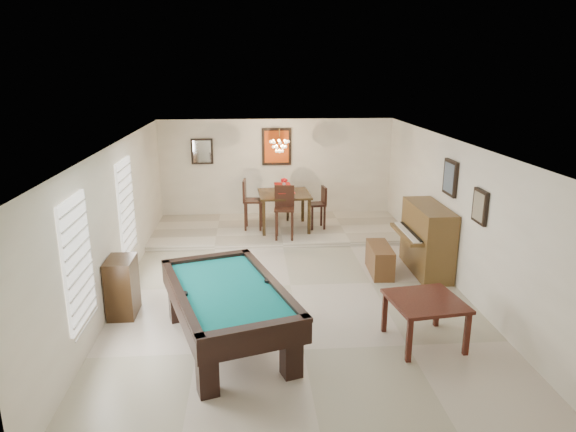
{
  "coord_description": "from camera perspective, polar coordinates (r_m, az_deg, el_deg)",
  "views": [
    {
      "loc": [
        -0.71,
        -8.66,
        3.81
      ],
      "look_at": [
        0.0,
        0.6,
        1.15
      ],
      "focal_mm": 32.0,
      "sensor_mm": 36.0,
      "label": 1
    }
  ],
  "objects": [
    {
      "name": "ground_plane",
      "position": [
        9.49,
        0.28,
        -7.75
      ],
      "size": [
        6.0,
        9.0,
        0.02
      ],
      "primitive_type": "cube",
      "color": "beige"
    },
    {
      "name": "wall_back",
      "position": [
        13.41,
        -1.27,
        5.2
      ],
      "size": [
        6.0,
        0.04,
        2.6
      ],
      "primitive_type": "cube",
      "color": "silver",
      "rests_on": "ground_plane"
    },
    {
      "name": "wall_front",
      "position": [
        4.91,
        4.7,
        -14.84
      ],
      "size": [
        6.0,
        0.04,
        2.6
      ],
      "primitive_type": "cube",
      "color": "silver",
      "rests_on": "ground_plane"
    },
    {
      "name": "wall_left",
      "position": [
        9.3,
        -18.47,
        -0.51
      ],
      "size": [
        0.04,
        9.0,
        2.6
      ],
      "primitive_type": "cube",
      "color": "silver",
      "rests_on": "ground_plane"
    },
    {
      "name": "wall_right",
      "position": [
        9.74,
        18.16,
        0.25
      ],
      "size": [
        0.04,
        9.0,
        2.6
      ],
      "primitive_type": "cube",
      "color": "silver",
      "rests_on": "ground_plane"
    },
    {
      "name": "ceiling",
      "position": [
        8.77,
        0.3,
        8.06
      ],
      "size": [
        6.0,
        9.0,
        0.04
      ],
      "primitive_type": "cube",
      "color": "white",
      "rests_on": "wall_back"
    },
    {
      "name": "dining_step",
      "position": [
        12.5,
        -0.92,
        -1.47
      ],
      "size": [
        6.0,
        2.5,
        0.12
      ],
      "primitive_type": "cube",
      "color": "beige",
      "rests_on": "ground_plane"
    },
    {
      "name": "window_left_front",
      "position": [
        7.25,
        -22.35,
        -4.67
      ],
      "size": [
        0.06,
        1.0,
        1.7
      ],
      "primitive_type": "cube",
      "color": "white",
      "rests_on": "wall_left"
    },
    {
      "name": "window_left_rear",
      "position": [
        9.83,
        -17.54,
        1.04
      ],
      "size": [
        0.06,
        1.0,
        1.7
      ],
      "primitive_type": "cube",
      "color": "white",
      "rests_on": "wall_left"
    },
    {
      "name": "pool_table",
      "position": [
        7.44,
        -6.65,
        -11.08
      ],
      "size": [
        2.13,
        2.92,
        0.87
      ],
      "primitive_type": null,
      "rotation": [
        0.0,
        0.0,
        0.3
      ],
      "color": "black",
      "rests_on": "ground_plane"
    },
    {
      "name": "square_table",
      "position": [
        7.75,
        14.89,
        -11.22
      ],
      "size": [
        1.1,
        1.1,
        0.68
      ],
      "primitive_type": null,
      "rotation": [
        0.0,
        0.0,
        0.13
      ],
      "color": "#35140D",
      "rests_on": "ground_plane"
    },
    {
      "name": "upright_piano",
      "position": [
        10.22,
        14.39,
        -2.5
      ],
      "size": [
        0.89,
        1.58,
        1.32
      ],
      "primitive_type": null,
      "color": "brown",
      "rests_on": "ground_plane"
    },
    {
      "name": "piano_bench",
      "position": [
        10.09,
        10.16,
        -4.78
      ],
      "size": [
        0.43,
        1.01,
        0.55
      ],
      "primitive_type": "cube",
      "rotation": [
        0.0,
        0.0,
        -0.05
      ],
      "color": "brown",
      "rests_on": "ground_plane"
    },
    {
      "name": "apothecary_chest",
      "position": [
        8.66,
        -17.94,
        -7.49
      ],
      "size": [
        0.42,
        0.63,
        0.95
      ],
      "primitive_type": "cube",
      "color": "black",
      "rests_on": "ground_plane"
    },
    {
      "name": "dining_table",
      "position": [
        12.25,
        -0.43,
        0.87
      ],
      "size": [
        1.24,
        1.24,
        0.99
      ],
      "primitive_type": null,
      "rotation": [
        0.0,
        0.0,
        0.04
      ],
      "color": "black",
      "rests_on": "dining_step"
    },
    {
      "name": "flower_vase",
      "position": [
        12.1,
        -0.43,
        3.71
      ],
      "size": [
        0.18,
        0.18,
        0.25
      ],
      "primitive_type": null,
      "rotation": [
        0.0,
        0.0,
        0.3
      ],
      "color": "#AC0E12",
      "rests_on": "dining_table"
    },
    {
      "name": "dining_chair_south",
      "position": [
        11.48,
        -0.41,
        0.34
      ],
      "size": [
        0.48,
        0.48,
        1.19
      ],
      "primitive_type": null,
      "rotation": [
        0.0,
        0.0,
        -0.1
      ],
      "color": "black",
      "rests_on": "dining_step"
    },
    {
      "name": "dining_chair_north",
      "position": [
        13.0,
        -0.66,
        1.71
      ],
      "size": [
        0.4,
        0.4,
        0.97
      ],
      "primitive_type": null,
      "rotation": [
        0.0,
        0.0,
        3.02
      ],
      "color": "black",
      "rests_on": "dining_step"
    },
    {
      "name": "dining_chair_west",
      "position": [
        12.21,
        -3.9,
        1.29
      ],
      "size": [
        0.48,
        0.48,
        1.2
      ],
      "primitive_type": null,
      "rotation": [
        0.0,
        0.0,
        1.49
      ],
      "color": "black",
      "rests_on": "dining_step"
    },
    {
      "name": "dining_chair_east",
      "position": [
        12.27,
        3.23,
        0.94
      ],
      "size": [
        0.42,
        0.42,
        1.02
      ],
      "primitive_type": null,
      "rotation": [
        0.0,
        0.0,
        -1.45
      ],
      "color": "black",
      "rests_on": "dining_step"
    },
    {
      "name": "chandelier",
      "position": [
        11.98,
        -0.96,
        8.27
      ],
      "size": [
        0.44,
        0.44,
        0.6
      ],
      "primitive_type": null,
      "color": "#FFE5B2",
      "rests_on": "ceiling"
    },
    {
      "name": "back_painting",
      "position": [
        13.27,
        -1.28,
        7.71
      ],
      "size": [
        0.75,
        0.06,
        0.95
      ],
      "primitive_type": "cube",
      "color": "#D84C14",
      "rests_on": "wall_back"
    },
    {
      "name": "back_mirror",
      "position": [
        13.32,
        -9.53,
        7.09
      ],
      "size": [
        0.55,
        0.06,
        0.65
      ],
      "primitive_type": "cube",
      "color": "white",
      "rests_on": "wall_back"
    },
    {
      "name": "right_picture_upper",
      "position": [
        9.86,
        17.6,
        4.07
      ],
      "size": [
        0.06,
        0.55,
        0.65
      ],
      "primitive_type": "cube",
      "color": "slate",
      "rests_on": "wall_right"
    },
    {
      "name": "right_picture_lower",
      "position": [
        8.75,
        20.57,
        0.99
      ],
      "size": [
        0.06,
        0.45,
        0.55
      ],
      "primitive_type": "cube",
      "color": "gray",
      "rests_on": "wall_right"
    }
  ]
}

